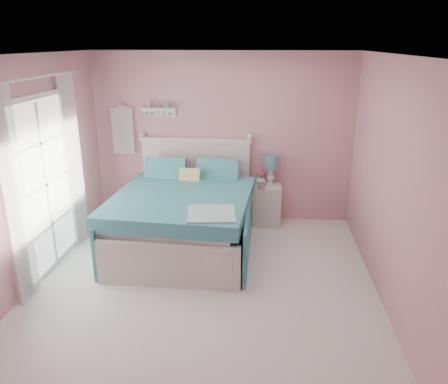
% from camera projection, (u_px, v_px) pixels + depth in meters
% --- Properties ---
extents(floor, '(4.50, 4.50, 0.00)m').
position_uv_depth(floor, '(203.00, 289.00, 5.07)').
color(floor, silver).
rests_on(floor, ground).
extents(room_shell, '(4.50, 4.50, 4.50)m').
position_uv_depth(room_shell, '(201.00, 157.00, 4.55)').
color(room_shell, pink).
rests_on(room_shell, floor).
extents(bed, '(1.89, 2.30, 1.30)m').
position_uv_depth(bed, '(185.00, 217.00, 6.03)').
color(bed, silver).
rests_on(bed, floor).
extents(nightstand, '(0.43, 0.43, 0.62)m').
position_uv_depth(nightstand, '(267.00, 205.00, 6.80)').
color(nightstand, beige).
rests_on(nightstand, floor).
extents(table_lamp, '(0.23, 0.23, 0.47)m').
position_uv_depth(table_lamp, '(271.00, 164.00, 6.66)').
color(table_lamp, white).
rests_on(table_lamp, nightstand).
extents(vase, '(0.20, 0.20, 0.16)m').
position_uv_depth(vase, '(261.00, 180.00, 6.71)').
color(vase, white).
rests_on(vase, nightstand).
extents(teacup, '(0.13, 0.13, 0.09)m').
position_uv_depth(teacup, '(261.00, 186.00, 6.56)').
color(teacup, '#BE7F91').
rests_on(teacup, nightstand).
extents(roses, '(0.14, 0.11, 0.12)m').
position_uv_depth(roses, '(261.00, 172.00, 6.67)').
color(roses, '#C6436A').
rests_on(roses, vase).
extents(wall_shelf, '(0.50, 0.15, 0.25)m').
position_uv_depth(wall_shelf, '(159.00, 110.00, 6.65)').
color(wall_shelf, silver).
rests_on(wall_shelf, room_shell).
extents(hanging_dress, '(0.34, 0.03, 0.72)m').
position_uv_depth(hanging_dress, '(123.00, 131.00, 6.80)').
color(hanging_dress, white).
rests_on(hanging_dress, room_shell).
extents(french_door, '(0.04, 1.32, 2.16)m').
position_uv_depth(french_door, '(45.00, 185.00, 5.27)').
color(french_door, silver).
rests_on(french_door, floor).
extents(curtain_near, '(0.04, 0.40, 2.32)m').
position_uv_depth(curtain_near, '(14.00, 198.00, 4.53)').
color(curtain_near, white).
rests_on(curtain_near, floor).
extents(curtain_far, '(0.04, 0.40, 2.32)m').
position_uv_depth(curtain_far, '(74.00, 161.00, 5.93)').
color(curtain_far, white).
rests_on(curtain_far, floor).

